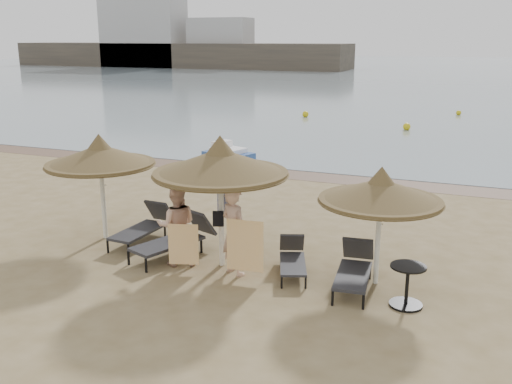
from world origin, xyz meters
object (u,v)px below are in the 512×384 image
palapa_center (220,163)px  palapa_right (381,191)px  lounger_far_left (145,225)px  lounger_near_right (293,258)px  palapa_left (100,156)px  person_right (234,224)px  lounger_near_left (177,237)px  lounger_far_right (354,268)px  pedal_boat (228,156)px  person_left (176,219)px  side_table (407,287)px

palapa_center → palapa_right: palapa_center is taller
lounger_far_left → lounger_near_right: 4.07m
palapa_right → lounger_near_right: (-1.79, -0.07, -1.65)m
palapa_left → palapa_center: 3.55m
lounger_near_right → person_right: person_right is taller
palapa_left → palapa_right: (6.88, -0.23, -0.15)m
palapa_left → lounger_near_left: size_ratio=1.20×
lounger_far_right → pedal_boat: pedal_boat is taller
palapa_center → lounger_far_right: palapa_center is taller
lounger_near_right → person_left: 2.68m
person_right → lounger_near_right: bearing=-128.0°
person_left → person_right: bearing=153.2°
palapa_center → lounger_near_left: 2.28m
lounger_far_left → lounger_far_right: bearing=-4.1°
palapa_center → palapa_right: bearing=5.0°
lounger_far_left → person_right: size_ratio=0.91×
pedal_boat → lounger_near_right: bearing=-39.0°
palapa_left → pedal_boat: 9.36m
palapa_center → side_table: bearing=-7.4°
lounger_near_right → side_table: bearing=-36.7°
palapa_center → side_table: 4.57m
palapa_center → person_right: palapa_center is taller
person_left → lounger_far_right: bearing=158.7°
lounger_near_right → lounger_far_right: bearing=-28.3°
side_table → person_left: person_left is taller
palapa_left → person_right: palapa_left is taller
palapa_center → person_right: (0.46, -0.33, -1.22)m
lounger_far_right → person_right: size_ratio=0.88×
palapa_right → lounger_far_left: 6.05m
side_table → person_right: (-3.64, 0.20, 0.74)m
lounger_near_left → pedal_boat: lounger_near_left is taller
palapa_left → pedal_boat: (-0.76, 9.16, -1.79)m
lounger_far_left → lounger_far_right: lounger_far_left is taller
palapa_left → person_left: (2.57, -0.84, -1.06)m
person_right → pedal_boat: 11.10m
lounger_far_left → lounger_near_left: 1.34m
palapa_center → lounger_far_right: (2.98, 0.02, -1.95)m
lounger_far_right → person_right: 2.65m
palapa_left → lounger_near_right: 5.41m
palapa_right → lounger_far_left: (-5.83, 0.42, -1.57)m
lounger_near_right → palapa_left: bearing=156.6°
palapa_left → side_table: bearing=-7.9°
lounger_near_left → side_table: (5.33, -0.72, -0.05)m
lounger_far_right → person_left: person_left is taller
side_table → lounger_far_left: bearing=169.2°
lounger_far_right → side_table: size_ratio=2.43×
palapa_center → lounger_far_right: 3.56m
palapa_left → side_table: 7.87m
lounger_near_right → palapa_center: bearing=167.9°
person_left → pedal_boat: 10.56m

